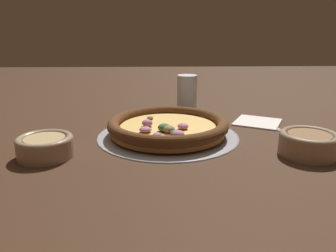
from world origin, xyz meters
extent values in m
plane|color=#3D2616|center=(0.00, 0.00, 0.00)|extent=(3.00, 3.00, 0.00)
cylinder|color=#9E9EA3|center=(0.00, 0.00, 0.00)|extent=(0.33, 0.33, 0.00)
torus|color=#9E9EA3|center=(0.00, 0.00, 0.00)|extent=(0.34, 0.34, 0.01)
cylinder|color=#A86B33|center=(0.00, 0.00, 0.02)|extent=(0.27, 0.27, 0.02)
torus|color=#563319|center=(0.00, 0.00, 0.03)|extent=(0.29, 0.29, 0.03)
cylinder|color=#A32D19|center=(0.00, 0.00, 0.02)|extent=(0.24, 0.24, 0.00)
cylinder|color=#E5B75B|center=(0.00, 0.00, 0.03)|extent=(0.23, 0.23, 0.00)
ellipsoid|color=#B26B93|center=(0.02, -0.09, 0.04)|extent=(0.04, 0.04, 0.02)
ellipsoid|color=#B26B93|center=(-0.05, -0.01, 0.04)|extent=(0.03, 0.03, 0.02)
ellipsoid|color=#33602D|center=(-0.01, -0.05, 0.04)|extent=(0.04, 0.04, 0.02)
ellipsoid|color=#33602D|center=(0.01, -0.08, 0.03)|extent=(0.03, 0.03, 0.01)
ellipsoid|color=#B26B93|center=(-0.05, -0.05, 0.03)|extent=(0.04, 0.04, 0.01)
ellipsoid|color=#B26B93|center=(0.03, -0.03, 0.03)|extent=(0.04, 0.04, 0.01)
ellipsoid|color=#B26B93|center=(-0.03, -0.09, 0.03)|extent=(0.02, 0.02, 0.01)
ellipsoid|color=#8E7051|center=(-0.04, 0.05, 0.03)|extent=(0.02, 0.02, 0.01)
ellipsoid|color=#33602D|center=(0.01, -0.10, 0.03)|extent=(0.02, 0.02, 0.01)
ellipsoid|color=#8E7051|center=(0.00, -0.06, 0.04)|extent=(0.03, 0.03, 0.02)
cylinder|color=#9E8466|center=(-0.25, -0.12, 0.02)|extent=(0.11, 0.11, 0.04)
torus|color=#9E8466|center=(-0.25, -0.12, 0.04)|extent=(0.11, 0.11, 0.01)
cylinder|color=tan|center=(-0.25, -0.12, 0.04)|extent=(0.08, 0.08, 0.00)
cylinder|color=#9E8466|center=(0.28, -0.13, 0.02)|extent=(0.12, 0.12, 0.04)
torus|color=#9E8466|center=(0.28, -0.13, 0.04)|extent=(0.12, 0.12, 0.01)
cylinder|color=brown|center=(0.28, -0.13, 0.04)|extent=(0.09, 0.09, 0.00)
cylinder|color=silver|center=(0.07, 0.24, 0.06)|extent=(0.06, 0.06, 0.11)
cube|color=white|center=(0.25, 0.11, 0.00)|extent=(0.16, 0.16, 0.01)
cube|color=#B7B7BC|center=(0.29, 0.03, 0.00)|extent=(0.04, 0.14, 0.00)
cube|color=#B7B7BC|center=(0.27, 0.12, 0.00)|extent=(0.03, 0.05, 0.00)
camera|label=1|loc=(-0.02, -0.75, 0.25)|focal=35.00mm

